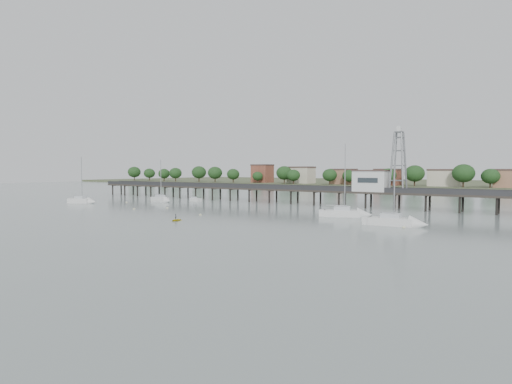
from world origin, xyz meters
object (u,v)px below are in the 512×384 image
lattice_tower (398,162)px  yellow_dinghy (176,221)px  sailboat_d (401,222)px  sailboat_c (350,214)px  sailboat_b (163,200)px  white_tender (196,200)px  pier (283,190)px  sailboat_a (85,201)px

lattice_tower → yellow_dinghy: 54.47m
sailboat_d → sailboat_c: 15.02m
lattice_tower → yellow_dinghy: bearing=-119.8°
sailboat_b → white_tender: size_ratio=3.24×
sailboat_d → yellow_dinghy: (-35.98, -16.04, -0.63)m
pier → sailboat_c: (28.64, -21.71, -3.16)m
sailboat_a → sailboat_b: bearing=33.0°
sailboat_c → pier: bearing=122.3°
sailboat_c → white_tender: (-53.73, 13.09, -0.17)m
sailboat_c → yellow_dinghy: sailboat_c is taller
sailboat_d → white_tender: sailboat_d is taller
yellow_dinghy → sailboat_a: bearing=153.3°
white_tender → yellow_dinghy: white_tender is taller
pier → sailboat_b: 35.04m
yellow_dinghy → white_tender: bearing=118.1°
sailboat_b → sailboat_d: bearing=-0.9°
sailboat_b → sailboat_a: 21.17m
white_tender → lattice_tower: bearing=16.2°
sailboat_c → sailboat_b: bearing=154.2°
sailboat_c → yellow_dinghy: bearing=-154.3°
sailboat_d → sailboat_c: (-12.37, 8.53, 0.00)m
sailboat_b → sailboat_a: bearing=-122.6°
sailboat_d → yellow_dinghy: 39.40m
sailboat_a → sailboat_d: bearing=-13.3°
sailboat_b → white_tender: bearing=62.4°
sailboat_b → sailboat_a: sailboat_a is taller
pier → sailboat_a: bearing=-145.0°
sailboat_d → sailboat_c: size_ratio=1.01×
pier → sailboat_b: bearing=-152.4°
lattice_tower → sailboat_a: size_ratio=1.14×
pier → sailboat_a: 55.38m
pier → sailboat_b: size_ratio=11.54×
lattice_tower → sailboat_b: lattice_tower is taller
white_tender → sailboat_c: bearing=-6.1°
lattice_tower → sailboat_c: (-2.86, -21.71, -10.47)m
lattice_tower → yellow_dinghy: (-26.48, -46.29, -11.10)m
sailboat_d → pier: bearing=138.9°
pier → sailboat_c: sailboat_c is taller
sailboat_c → yellow_dinghy: (-23.61, -24.57, -0.63)m
pier → lattice_tower: 32.34m
pier → sailboat_a: sailboat_a is taller
lattice_tower → sailboat_c: bearing=-97.5°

